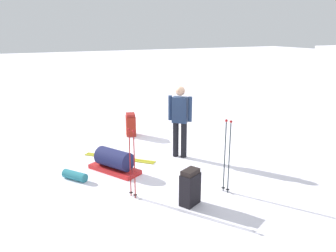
# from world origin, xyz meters

# --- Properties ---
(ground_plane) EXTENTS (80.00, 80.00, 0.00)m
(ground_plane) POSITION_xyz_m (0.00, 0.00, 0.00)
(ground_plane) COLOR white
(skier_standing) EXTENTS (0.43, 0.43, 1.70)m
(skier_standing) POSITION_xyz_m (0.31, 0.16, 0.95)
(skier_standing) COLOR black
(skier_standing) RESTS_ON ground_plane
(ski_pair_near) EXTENTS (1.39, 1.38, 0.05)m
(ski_pair_near) POSITION_xyz_m (-0.19, -1.19, 0.01)
(ski_pair_near) COLOR gold
(ski_pair_near) RESTS_ON ground_plane
(backpack_large_dark) EXTENTS (0.42, 0.35, 0.64)m
(backpack_large_dark) POSITION_xyz_m (-1.82, -0.29, 0.31)
(backpack_large_dark) COLOR maroon
(backpack_large_dark) RESTS_ON ground_plane
(backpack_bright) EXTENTS (0.36, 0.42, 0.65)m
(backpack_bright) POSITION_xyz_m (2.46, -0.78, 0.32)
(backpack_bright) COLOR black
(backpack_bright) RESTS_ON ground_plane
(ski_poles_planted_near) EXTENTS (0.19, 0.11, 1.29)m
(ski_poles_planted_near) POSITION_xyz_m (1.77, -1.58, 0.72)
(ski_poles_planted_near) COLOR maroon
(ski_poles_planted_near) RESTS_ON ground_plane
(ski_poles_planted_far) EXTENTS (0.17, 0.10, 1.40)m
(ski_poles_planted_far) POSITION_xyz_m (2.34, 0.06, 0.77)
(ski_poles_planted_far) COLOR black
(ski_poles_planted_far) RESTS_ON ground_plane
(gear_sled) EXTENTS (1.24, 0.95, 0.49)m
(gear_sled) POSITION_xyz_m (0.49, -1.52, 0.22)
(gear_sled) COLOR red
(gear_sled) RESTS_ON ground_plane
(sleeping_mat_rolled) EXTENTS (0.55, 0.46, 0.18)m
(sleeping_mat_rolled) POSITION_xyz_m (0.55, -2.38, 0.09)
(sleeping_mat_rolled) COLOR teal
(sleeping_mat_rolled) RESTS_ON ground_plane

